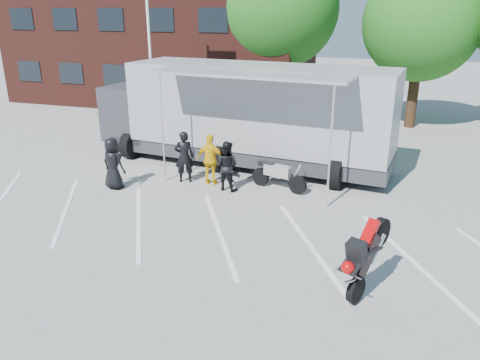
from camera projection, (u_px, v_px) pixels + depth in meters
The scene contains 13 objects.
ground at pixel (197, 248), 11.45m from camera, with size 100.00×100.00×0.00m, color #9A9A95.
parking_bay_lines at pixel (212, 230), 12.34m from camera, with size 18.00×5.00×0.01m, color white.
office_building at pixel (163, 44), 29.28m from camera, with size 18.00×8.00×7.00m, color #441B15.
flagpole at pixel (153, 20), 20.50m from camera, with size 1.61×0.12×8.00m.
tree_left at pixel (280, 8), 24.41m from camera, with size 6.12×6.12×8.64m.
tree_mid at pixel (422, 22), 21.65m from camera, with size 5.44×5.44×7.68m.
transporter_truck at pixel (246, 164), 17.65m from camera, with size 11.58×5.58×3.68m, color gray, non-canonical shape.
parked_motorcycle at pixel (278, 189), 15.19m from camera, with size 0.67×2.00×1.05m, color #BBBBC0, non-canonical shape.
stunt_bike_rider at pixel (369, 291), 9.68m from camera, with size 0.72×1.53×1.80m, color black, non-canonical shape.
spectator_leather_a at pixel (113, 163), 15.01m from camera, with size 0.83×0.54×1.69m, color black.
spectator_leather_b at pixel (184, 157), 15.58m from camera, with size 0.64×0.42×1.75m, color black.
spectator_leather_c at pixel (227, 166), 14.91m from camera, with size 0.78×0.61×1.61m, color black.
spectator_hivis at pixel (211, 160), 15.36m from camera, with size 1.00×0.42×1.70m, color yellow.
Camera 1 is at (4.23, -9.34, 5.48)m, focal length 35.00 mm.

